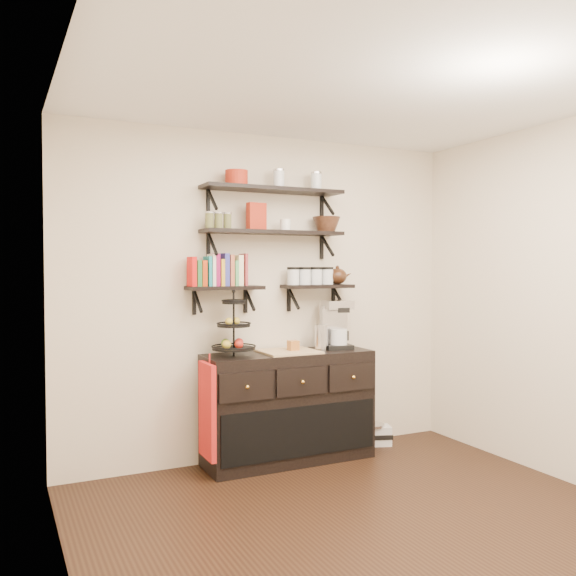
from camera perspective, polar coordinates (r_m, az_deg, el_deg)
The scene contains 22 objects.
floor at distance 3.95m, azimuth 9.15°, elevation -21.96°, with size 3.50×3.50×0.00m, color black.
ceiling at distance 3.77m, azimuth 9.39°, elevation 18.88°, with size 3.50×3.50×0.02m, color white.
back_wall at distance 5.15m, azimuth -2.00°, elevation -0.81°, with size 3.50×0.02×2.70m, color beige.
left_wall at distance 2.98m, azimuth -19.48°, elevation -2.97°, with size 0.02×3.50×2.70m, color beige.
shelf_top at distance 5.06m, azimuth -1.40°, elevation 9.14°, with size 1.20×0.27×0.23m.
shelf_mid at distance 5.03m, azimuth -1.40°, elevation 5.18°, with size 1.20×0.27×0.23m.
shelf_low_left at distance 4.88m, azimuth -5.95°, elevation -0.06°, with size 0.60×0.25×0.23m.
shelf_low_right at distance 5.22m, azimuth 2.74°, elevation 0.08°, with size 0.60×0.25×0.23m.
cookbooks at distance 4.86m, azimuth -6.54°, elevation 1.55°, with size 0.43×0.15×0.26m.
glass_canisters at distance 5.19m, azimuth 2.13°, elevation 1.03°, with size 0.43×0.10×0.13m.
sideboard at distance 5.10m, azimuth 0.04°, elevation -11.04°, with size 1.40×0.50×0.92m.
fruit_stand at distance 4.81m, azimuth -5.08°, elevation -4.33°, with size 0.34×0.34×0.50m.
candle at distance 5.03m, azimuth 0.49°, elevation -5.39°, with size 0.08×0.08×0.08m, color #A15E25.
coffee_maker at distance 5.23m, azimuth 4.50°, elevation -3.54°, with size 0.26×0.25×0.42m.
thermal_carafe at distance 5.12m, azimuth 3.13°, elevation -4.65°, with size 0.11×0.11×0.22m, color silver.
apron at distance 4.73m, azimuth -7.56°, elevation -11.31°, with size 0.04×0.31×0.72m, color #AF1215.
radio at distance 5.68m, azimuth 7.92°, elevation -13.42°, with size 0.35×0.27×0.19m.
recipe_box at distance 4.97m, azimuth -2.97°, elevation 6.70°, with size 0.16×0.06×0.22m, color #9F2412.
walnut_bowl at distance 5.26m, azimuth 3.61°, elevation 5.95°, with size 0.24×0.24×0.13m, color black, non-canonical shape.
ramekins at distance 5.08m, azimuth -0.26°, elevation 5.90°, with size 0.09×0.09×0.10m, color white.
teapot at distance 5.32m, azimuth 4.65°, elevation 1.24°, with size 0.22×0.16×0.16m, color #341C0F, non-canonical shape.
red_pot at distance 4.95m, azimuth -4.84°, elevation 10.22°, with size 0.18×0.18×0.12m, color #9F2412.
Camera 1 is at (-2.08, -2.95, 1.60)m, focal length 38.00 mm.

